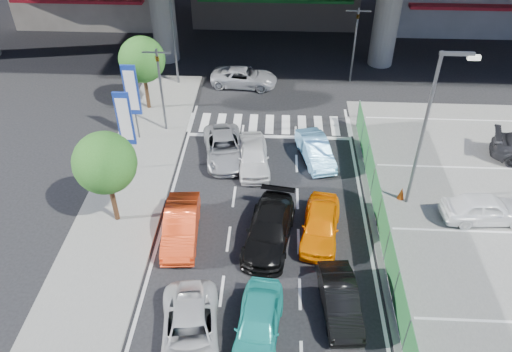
# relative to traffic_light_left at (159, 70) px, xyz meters

# --- Properties ---
(ground) EXTENTS (120.00, 120.00, 0.00)m
(ground) POSITION_rel_traffic_light_left_xyz_m (6.20, -12.00, -3.94)
(ground) COLOR black
(ground) RESTS_ON ground
(sidewalk_left) EXTENTS (4.00, 30.00, 0.12)m
(sidewalk_left) POSITION_rel_traffic_light_left_xyz_m (-0.80, -8.00, -3.88)
(sidewalk_left) COLOR slate
(sidewalk_left) RESTS_ON ground
(fence_run) EXTENTS (0.16, 22.00, 1.80)m
(fence_run) POSITION_rel_traffic_light_left_xyz_m (11.50, -11.00, -3.04)
(fence_run) COLOR #1F5C2B
(fence_run) RESTS_ON ground
(traffic_light_left) EXTENTS (1.60, 1.24, 5.20)m
(traffic_light_left) POSITION_rel_traffic_light_left_xyz_m (0.00, 0.00, 0.00)
(traffic_light_left) COLOR #595B60
(traffic_light_left) RESTS_ON ground
(traffic_light_right) EXTENTS (1.60, 1.24, 5.20)m
(traffic_light_right) POSITION_rel_traffic_light_left_xyz_m (11.70, 7.00, 0.00)
(traffic_light_right) COLOR #595B60
(traffic_light_right) RESTS_ON ground
(street_lamp_right) EXTENTS (1.65, 0.22, 8.00)m
(street_lamp_right) POSITION_rel_traffic_light_left_xyz_m (13.37, -6.00, 0.83)
(street_lamp_right) COLOR #595B60
(street_lamp_right) RESTS_ON ground
(street_lamp_left) EXTENTS (1.65, 0.22, 8.00)m
(street_lamp_left) POSITION_rel_traffic_light_left_xyz_m (-0.13, 6.00, 0.83)
(street_lamp_left) COLOR #595B60
(street_lamp_left) RESTS_ON ground
(signboard_near) EXTENTS (0.80, 0.14, 4.70)m
(signboard_near) POSITION_rel_traffic_light_left_xyz_m (-1.00, -4.01, -0.87)
(signboard_near) COLOR #595B60
(signboard_near) RESTS_ON ground
(signboard_far) EXTENTS (0.80, 0.14, 4.70)m
(signboard_far) POSITION_rel_traffic_light_left_xyz_m (-1.40, -1.01, -0.87)
(signboard_far) COLOR #595B60
(signboard_far) RESTS_ON ground
(tree_near) EXTENTS (2.80, 2.80, 4.80)m
(tree_near) POSITION_rel_traffic_light_left_xyz_m (-0.80, -8.00, -0.55)
(tree_near) COLOR #382314
(tree_near) RESTS_ON ground
(tree_far) EXTENTS (2.80, 2.80, 4.80)m
(tree_far) POSITION_rel_traffic_light_left_xyz_m (-1.60, 2.50, -0.55)
(tree_far) COLOR #382314
(tree_far) RESTS_ON ground
(sedan_white_mid_left) EXTENTS (2.73, 4.81, 1.27)m
(sedan_white_mid_left) POSITION_rel_traffic_light_left_xyz_m (3.72, -14.45, -3.30)
(sedan_white_mid_left) COLOR silver
(sedan_white_mid_left) RESTS_ON ground
(taxi_teal_mid) EXTENTS (2.01, 4.19, 1.38)m
(taxi_teal_mid) POSITION_rel_traffic_light_left_xyz_m (6.19, -14.02, -3.25)
(taxi_teal_mid) COLOR teal
(taxi_teal_mid) RESTS_ON ground
(hatch_black_mid_right) EXTENTS (1.66, 3.84, 1.23)m
(hatch_black_mid_right) POSITION_rel_traffic_light_left_xyz_m (9.31, -12.71, -3.32)
(hatch_black_mid_right) COLOR black
(hatch_black_mid_right) RESTS_ON ground
(taxi_orange_left) EXTENTS (1.76, 4.28, 1.38)m
(taxi_orange_left) POSITION_rel_traffic_light_left_xyz_m (2.46, -8.95, -3.25)
(taxi_orange_left) COLOR red
(taxi_orange_left) RESTS_ON ground
(sedan_black_mid) EXTENTS (2.63, 4.99, 1.38)m
(sedan_black_mid) POSITION_rel_traffic_light_left_xyz_m (6.46, -8.99, -3.25)
(sedan_black_mid) COLOR black
(sedan_black_mid) RESTS_ON ground
(taxi_orange_right) EXTENTS (2.19, 4.24, 1.38)m
(taxi_orange_right) POSITION_rel_traffic_light_left_xyz_m (8.77, -8.56, -3.25)
(taxi_orange_right) COLOR orange
(taxi_orange_right) RESTS_ON ground
(wagon_silver_front_left) EXTENTS (2.91, 4.81, 1.25)m
(wagon_silver_front_left) POSITION_rel_traffic_light_left_xyz_m (3.77, -2.58, -3.31)
(wagon_silver_front_left) COLOR #94959A
(wagon_silver_front_left) RESTS_ON ground
(sedan_white_front_mid) EXTENTS (2.06, 4.20, 1.38)m
(sedan_white_front_mid) POSITION_rel_traffic_light_left_xyz_m (5.43, -3.36, -3.25)
(sedan_white_front_mid) COLOR silver
(sedan_white_front_mid) RESTS_ON ground
(kei_truck_front_right) EXTENTS (2.25, 4.05, 1.26)m
(kei_truck_front_right) POSITION_rel_traffic_light_left_xyz_m (8.81, -2.57, -3.30)
(kei_truck_front_right) COLOR #66AFE5
(kei_truck_front_right) RESTS_ON ground
(crossing_wagon_silver) EXTENTS (4.68, 2.48, 1.26)m
(crossing_wagon_silver) POSITION_rel_traffic_light_left_xyz_m (4.30, 5.99, -3.31)
(crossing_wagon_silver) COLOR #AAABB2
(crossing_wagon_silver) RESTS_ON ground
(parked_sedan_white) EXTENTS (4.13, 1.89, 1.37)m
(parked_sedan_white) POSITION_rel_traffic_light_left_xyz_m (16.54, -7.13, -3.19)
(parked_sedan_white) COLOR white
(parked_sedan_white) RESTS_ON parking_lot
(traffic_cone) EXTENTS (0.38, 0.38, 0.67)m
(traffic_cone) POSITION_rel_traffic_light_left_xyz_m (12.95, -5.78, -3.54)
(traffic_cone) COLOR #D1440B
(traffic_cone) RESTS_ON parking_lot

